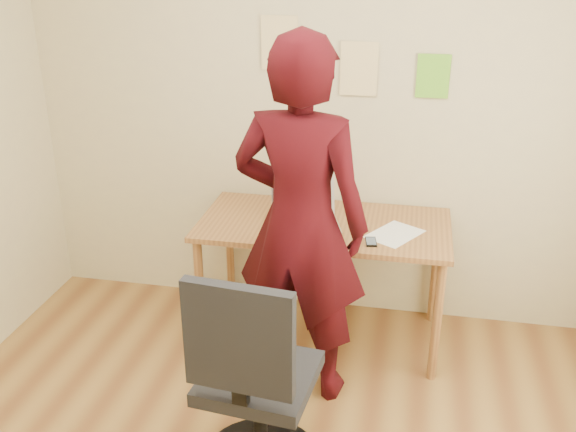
% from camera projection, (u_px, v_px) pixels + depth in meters
% --- Properties ---
extents(room, '(3.58, 3.58, 2.78)m').
position_uv_depth(room, '(238.00, 216.00, 2.13)').
color(room, brown).
rests_on(room, ground).
extents(desk, '(1.40, 0.70, 0.74)m').
position_uv_depth(desk, '(324.00, 236.00, 3.63)').
color(desk, olive).
rests_on(desk, ground).
extents(laptop, '(0.44, 0.41, 0.26)m').
position_uv_depth(laptop, '(305.00, 214.00, 3.57)').
color(laptop, '#BBBAC2').
rests_on(laptop, desk).
extents(paper_sheet, '(0.34, 0.37, 0.00)m').
position_uv_depth(paper_sheet, '(395.00, 234.00, 3.46)').
color(paper_sheet, white).
rests_on(paper_sheet, desk).
extents(phone, '(0.07, 0.12, 0.01)m').
position_uv_depth(phone, '(371.00, 242.00, 3.36)').
color(phone, black).
rests_on(phone, desk).
extents(wall_note_left, '(0.21, 0.00, 0.30)m').
position_uv_depth(wall_note_left, '(279.00, 43.00, 3.62)').
color(wall_note_left, '#EACF8C').
rests_on(wall_note_left, room).
extents(wall_note_mid, '(0.21, 0.00, 0.30)m').
position_uv_depth(wall_note_mid, '(359.00, 69.00, 3.59)').
color(wall_note_mid, '#EACF8C').
rests_on(wall_note_mid, room).
extents(wall_note_right, '(0.18, 0.00, 0.24)m').
position_uv_depth(wall_note_right, '(433.00, 76.00, 3.52)').
color(wall_note_right, '#6EC42C').
rests_on(wall_note_right, room).
extents(office_chair, '(0.54, 0.54, 1.04)m').
position_uv_depth(office_chair, '(254.00, 394.00, 2.69)').
color(office_chair, black).
rests_on(office_chair, ground).
extents(person, '(0.74, 0.54, 1.86)m').
position_uv_depth(person, '(300.00, 224.00, 3.11)').
color(person, '#32060B').
rests_on(person, ground).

